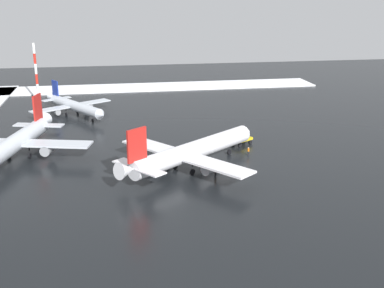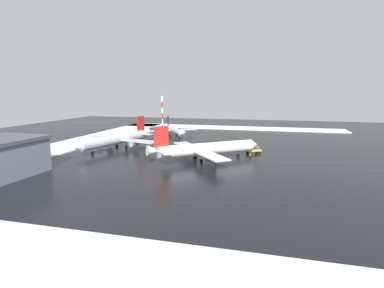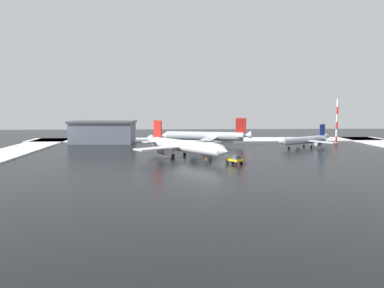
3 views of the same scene
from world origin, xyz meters
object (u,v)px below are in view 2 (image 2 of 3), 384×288
at_px(airplane_far_rear, 174,130).
at_px(ground_crew_mid_apron, 250,155).
at_px(ground_crew_beside_wing, 216,161).
at_px(airplane_parked_portside, 117,139).
at_px(pushback_tug, 254,150).
at_px(antenna_mast, 162,113).
at_px(airplane_distant_tail, 205,149).

relative_size(airplane_far_rear, ground_crew_mid_apron, 13.87).
bearing_deg(ground_crew_beside_wing, airplane_parked_portside, 113.62).
height_order(pushback_tug, antenna_mast, antenna_mast).
relative_size(airplane_parked_portside, pushback_tug, 6.74).
bearing_deg(antenna_mast, airplane_distant_tail, 29.76).
bearing_deg(ground_crew_beside_wing, ground_crew_mid_apron, 0.03).
height_order(airplane_far_rear, ground_crew_beside_wing, airplane_far_rear).
xyz_separation_m(airplane_far_rear, pushback_tug, (31.02, 36.40, -1.35)).
bearing_deg(pushback_tug, airplane_distant_tail, -167.19).
distance_m(airplane_far_rear, airplane_parked_portside, 35.55).
bearing_deg(ground_crew_mid_apron, airplane_parked_portside, 47.91).
xyz_separation_m(ground_crew_mid_apron, ground_crew_beside_wing, (9.10, -8.60, 0.00)).
bearing_deg(airplane_distant_tail, antenna_mast, 81.96).
bearing_deg(ground_crew_beside_wing, antenna_mast, 74.34).
height_order(airplane_distant_tail, airplane_far_rear, airplane_distant_tail).
bearing_deg(pushback_tug, airplane_parked_portside, 152.59).
height_order(airplane_far_rear, antenna_mast, antenna_mast).
xyz_separation_m(pushback_tug, ground_crew_beside_wing, (16.34, -9.41, -0.31)).
bearing_deg(airplane_far_rear, ground_crew_beside_wing, -3.34).
xyz_separation_m(airplane_far_rear, airplane_parked_portside, (34.34, -9.17, 0.76)).
height_order(pushback_tug, ground_crew_beside_wing, pushback_tug).
distance_m(pushback_tug, ground_crew_mid_apron, 7.29).
xyz_separation_m(pushback_tug, ground_crew_mid_apron, (7.24, -0.81, -0.31)).
relative_size(airplane_distant_tail, ground_crew_beside_wing, 17.08).
bearing_deg(airplane_parked_portside, antenna_mast, -163.00).
bearing_deg(airplane_parked_portside, ground_crew_beside_wing, 85.00).
xyz_separation_m(pushback_tug, antenna_mast, (-47.27, -47.51, 7.35)).
height_order(airplane_distant_tail, pushback_tug, airplane_distant_tail).
distance_m(ground_crew_beside_wing, antenna_mast, 74.54).
relative_size(airplane_far_rear, pushback_tug, 4.68).
xyz_separation_m(airplane_distant_tail, ground_crew_beside_wing, (3.49, 3.72, -2.44)).
distance_m(airplane_far_rear, ground_crew_mid_apron, 52.28).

